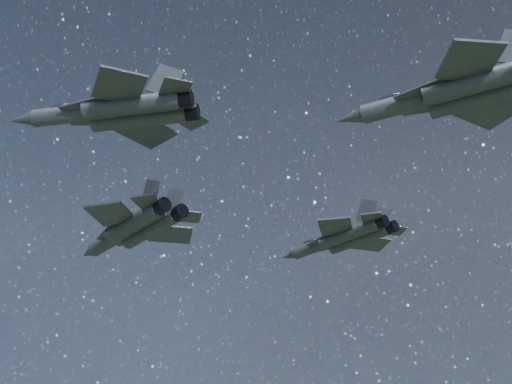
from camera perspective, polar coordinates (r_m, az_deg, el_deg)
The scene contains 4 objects.
jet_lead at distance 77.12m, azimuth -9.66°, elevation -2.83°, with size 19.06×12.90×4.80m.
jet_left at distance 88.99m, azimuth 7.13°, elevation -3.62°, with size 18.06×12.43×4.53m.
jet_right at distance 65.91m, azimuth -10.82°, elevation 6.40°, with size 18.53×12.27×4.73m.
jet_slot at distance 63.93m, azimuth 16.26°, elevation 7.82°, with size 20.03×14.03×5.05m.
Camera 1 is at (37.03, -52.46, 114.61)m, focal length 50.00 mm.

